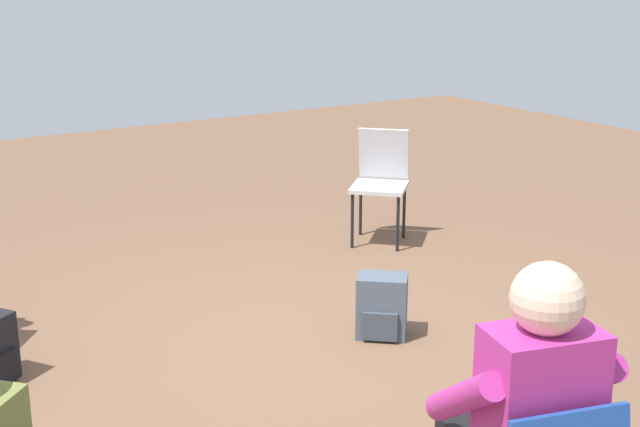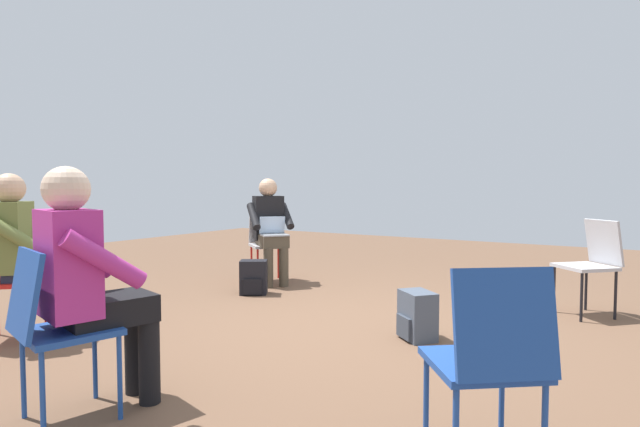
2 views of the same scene
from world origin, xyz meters
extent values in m
plane|color=brown|center=(0.00, 0.00, 0.00)|extent=(14.24, 14.24, 0.00)
cube|color=#1E4799|center=(0.33, 2.08, 0.43)|extent=(0.49, 0.49, 0.03)
cylinder|color=#1E4799|center=(0.45, 1.87, 0.21)|extent=(0.02, 0.02, 0.42)
cylinder|color=#1E4799|center=(0.13, 1.96, 0.21)|extent=(0.02, 0.02, 0.42)
cylinder|color=#1E4799|center=(0.54, 2.20, 0.21)|extent=(0.02, 0.02, 0.42)
cylinder|color=#1E4799|center=(0.21, 2.28, 0.21)|extent=(0.02, 0.02, 0.42)
cube|color=#1E4799|center=(0.38, 2.26, 0.65)|extent=(0.39, 0.19, 0.40)
cube|color=#1E4799|center=(-1.49, 1.48, 0.43)|extent=(0.56, 0.56, 0.03)
cylinder|color=#1E4799|center=(-1.25, 1.45, 0.21)|extent=(0.02, 0.02, 0.42)
cylinder|color=#1E4799|center=(-1.52, 1.24, 0.21)|extent=(0.02, 0.02, 0.42)
cube|color=#1E4799|center=(-1.60, 1.63, 0.65)|extent=(0.36, 0.31, 0.40)
cube|color=#B7B7BC|center=(-1.66, -1.46, 0.43)|extent=(0.57, 0.57, 0.03)
cylinder|color=black|center=(-1.65, -1.22, 0.21)|extent=(0.02, 0.02, 0.42)
cylinder|color=black|center=(-1.42, -1.46, 0.21)|extent=(0.02, 0.02, 0.42)
cylinder|color=black|center=(-1.90, -1.46, 0.21)|extent=(0.02, 0.02, 0.42)
cylinder|color=black|center=(-1.66, -1.70, 0.21)|extent=(0.02, 0.02, 0.42)
cube|color=#B7B7BC|center=(-1.79, -1.59, 0.65)|extent=(0.33, 0.34, 0.40)
cube|color=red|center=(1.90, 1.56, 0.43)|extent=(0.57, 0.57, 0.03)
cylinder|color=red|center=(1.89, 1.32, 0.21)|extent=(0.02, 0.02, 0.42)
cylinder|color=red|center=(1.66, 1.57, 0.21)|extent=(0.02, 0.02, 0.42)
cube|color=#B7B7BC|center=(1.70, -1.27, 0.43)|extent=(0.56, 0.56, 0.03)
cylinder|color=red|center=(1.46, -1.30, 0.21)|extent=(0.02, 0.02, 0.42)
cylinder|color=red|center=(1.67, -1.03, 0.21)|extent=(0.02, 0.02, 0.42)
cylinder|color=red|center=(1.73, -1.51, 0.21)|extent=(0.02, 0.02, 0.42)
cylinder|color=red|center=(1.94, -1.24, 0.21)|extent=(0.02, 0.02, 0.42)
cube|color=#B7B7BC|center=(1.85, -1.39, 0.65)|extent=(0.31, 0.36, 0.40)
cylinder|color=#4C4233|center=(1.37, -1.12, 0.23)|extent=(0.11, 0.11, 0.45)
cylinder|color=#4C4233|center=(1.48, -0.98, 0.23)|extent=(0.11, 0.11, 0.45)
cube|color=#4C4233|center=(1.55, -1.15, 0.51)|extent=(0.52, 0.50, 0.14)
cube|color=black|center=(1.70, -1.27, 0.77)|extent=(0.38, 0.40, 0.52)
sphere|color=#DBAD89|center=(1.70, -1.27, 1.13)|extent=(0.22, 0.22, 0.22)
cylinder|color=black|center=(1.50, -1.37, 0.80)|extent=(0.37, 0.32, 0.31)
cylinder|color=black|center=(1.75, -1.05, 0.80)|extent=(0.37, 0.32, 0.31)
cube|color=#9EA0A5|center=(1.47, -1.09, 0.59)|extent=(0.36, 0.37, 0.02)
cube|color=#B2D1F2|center=(1.55, -1.15, 0.70)|extent=(0.23, 0.27, 0.20)
cylinder|color=#23283D|center=(1.70, 1.25, 0.23)|extent=(0.11, 0.11, 0.45)
cylinder|color=#23283D|center=(1.58, 1.38, 0.23)|extent=(0.11, 0.11, 0.45)
cube|color=#23283D|center=(1.76, 1.43, 0.51)|extent=(0.51, 0.51, 0.14)
cube|color=olive|center=(1.90, 1.56, 0.77)|extent=(0.39, 0.40, 0.52)
sphere|color=#DBAD89|center=(1.90, 1.56, 1.13)|extent=(0.22, 0.22, 0.22)
cylinder|color=olive|center=(1.96, 1.35, 0.80)|extent=(0.35, 0.34, 0.31)
cylinder|color=olive|center=(1.69, 1.64, 0.80)|extent=(0.35, 0.34, 0.31)
cylinder|color=black|center=(0.33, 1.71, 0.23)|extent=(0.11, 0.11, 0.45)
cylinder|color=black|center=(0.16, 1.75, 0.23)|extent=(0.11, 0.11, 0.45)
cube|color=black|center=(0.29, 1.89, 0.51)|extent=(0.40, 0.48, 0.14)
cube|color=#B22D84|center=(0.33, 2.08, 0.77)|extent=(0.39, 0.30, 0.52)
sphere|color=beige|center=(0.33, 2.08, 1.13)|extent=(0.22, 0.22, 0.22)
cylinder|color=#B22D84|center=(0.50, 1.93, 0.80)|extent=(0.19, 0.41, 0.31)
cylinder|color=#B22D84|center=(0.12, 2.03, 0.80)|extent=(0.19, 0.41, 0.31)
cube|color=black|center=(1.40, -0.62, 0.18)|extent=(0.34, 0.32, 0.36)
cube|color=black|center=(1.40, -0.62, 0.10)|extent=(0.30, 0.32, 0.16)
cube|color=#475160|center=(-0.65, -0.04, 0.18)|extent=(0.34, 0.33, 0.36)
cube|color=#39414D|center=(-0.65, -0.04, 0.10)|extent=(0.31, 0.32, 0.16)
camera|label=1|loc=(2.18, 3.75, 2.07)|focal=50.00mm
camera|label=2|loc=(-1.96, 3.47, 1.14)|focal=28.00mm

